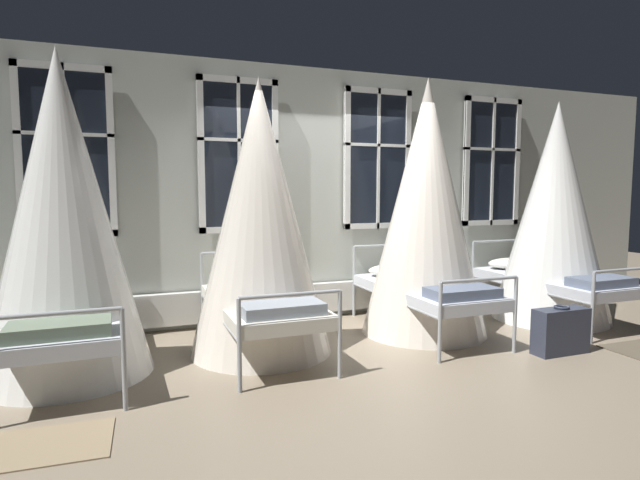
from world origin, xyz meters
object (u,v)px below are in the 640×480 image
(cot_second, at_px, (260,221))
(cot_third, at_px, (426,211))
(cot_first, at_px, (63,220))
(suitcase_dark, at_px, (561,331))
(cot_fourth, at_px, (554,215))

(cot_second, height_order, cot_third, cot_third)
(cot_first, xyz_separation_m, cot_third, (3.56, 0.05, 0.02))
(cot_first, distance_m, cot_third, 3.56)
(cot_second, relative_size, suitcase_dark, 4.70)
(cot_fourth, xyz_separation_m, suitcase_dark, (-0.97, -1.09, -1.05))
(cot_second, height_order, suitcase_dark, cot_second)
(cot_fourth, height_order, suitcase_dark, cot_fourth)
(cot_second, bearing_deg, cot_fourth, -90.48)
(cot_third, bearing_deg, suitcase_dark, -143.67)
(cot_third, relative_size, cot_fourth, 1.06)
(cot_first, xyz_separation_m, cot_fourth, (5.33, 0.00, -0.06))
(cot_third, distance_m, suitcase_dark, 1.79)
(cot_first, distance_m, cot_fourth, 5.33)
(cot_third, relative_size, suitcase_dark, 4.95)
(cot_second, bearing_deg, cot_third, -89.40)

